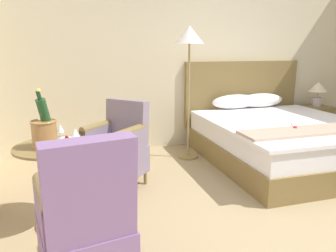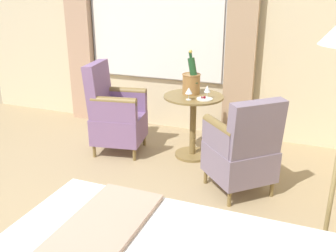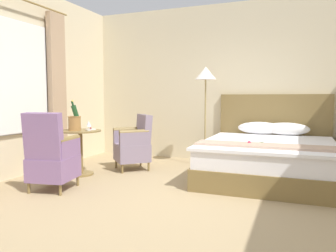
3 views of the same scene
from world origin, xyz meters
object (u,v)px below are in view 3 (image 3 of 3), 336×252
object	(u,v)px
bed	(268,156)
champagne_bucket	(75,121)
side_table_round	(80,148)
armchair_by_window	(134,144)
snack_plate	(91,129)
floor_lamp_brass	(206,81)
wine_glass_near_bucket	(89,125)
armchair_facing_bed	(51,157)
wine_glass_near_edge	(89,124)

from	to	relation	value
bed	champagne_bucket	xyz separation A→B (m)	(-2.87, -0.95, 0.53)
side_table_round	armchair_by_window	world-z (taller)	armchair_by_window
snack_plate	floor_lamp_brass	bearing A→B (deg)	37.61
wine_glass_near_bucket	armchair_facing_bed	distance (m)	0.95
wine_glass_near_bucket	champagne_bucket	bearing A→B (deg)	-168.57
armchair_facing_bed	wine_glass_near_edge	bearing A→B (deg)	97.77
bed	side_table_round	xyz separation A→B (m)	(-2.80, -0.90, 0.11)
bed	armchair_by_window	xyz separation A→B (m)	(-2.19, -0.23, 0.11)
wine_glass_near_edge	armchair_facing_bed	distance (m)	1.11
side_table_round	wine_glass_near_edge	distance (m)	0.41
wine_glass_near_edge	armchair_facing_bed	size ratio (longest dim) A/B	0.14
side_table_round	armchair_facing_bed	distance (m)	0.90
side_table_round	champagne_bucket	world-z (taller)	champagne_bucket
bed	champagne_bucket	bearing A→B (deg)	-161.70
armchair_facing_bed	floor_lamp_brass	bearing A→B (deg)	56.59
champagne_bucket	armchair_facing_bed	size ratio (longest dim) A/B	0.46
champagne_bucket	snack_plate	xyz separation A→B (m)	(0.16, 0.20, -0.14)
bed	wine_glass_near_bucket	distance (m)	2.82
wine_glass_near_bucket	floor_lamp_brass	bearing A→B (deg)	42.23
bed	side_table_round	size ratio (longest dim) A/B	3.17
bed	champagne_bucket	distance (m)	3.07
armchair_by_window	armchair_facing_bed	bearing A→B (deg)	-105.11
side_table_round	wine_glass_near_edge	size ratio (longest dim) A/B	5.00
floor_lamp_brass	armchair_facing_bed	distance (m)	2.90
floor_lamp_brass	wine_glass_near_bucket	size ratio (longest dim) A/B	13.38
side_table_round	armchair_facing_bed	world-z (taller)	armchair_facing_bed
champagne_bucket	wine_glass_near_edge	size ratio (longest dim) A/B	3.36
bed	snack_plate	xyz separation A→B (m)	(-2.71, -0.75, 0.39)
bed	floor_lamp_brass	size ratio (longest dim) A/B	1.28
side_table_round	snack_plate	distance (m)	0.34
champagne_bucket	armchair_by_window	size ratio (longest dim) A/B	0.51
armchair_facing_bed	bed	bearing A→B (deg)	34.32
snack_plate	armchair_by_window	world-z (taller)	armchair_by_window
wine_glass_near_bucket	side_table_round	bearing A→B (deg)	179.74
champagne_bucket	armchair_facing_bed	xyz separation A→B (m)	(0.25, -0.84, -0.41)
floor_lamp_brass	armchair_by_window	size ratio (longest dim) A/B	1.88
champagne_bucket	floor_lamp_brass	bearing A→B (deg)	39.13
side_table_round	armchair_by_window	bearing A→B (deg)	47.63
champagne_bucket	wine_glass_near_bucket	world-z (taller)	champagne_bucket
bed	wine_glass_near_bucket	xyz separation A→B (m)	(-2.63, -0.90, 0.48)
champagne_bucket	wine_glass_near_bucket	xyz separation A→B (m)	(0.23, 0.05, -0.05)
armchair_by_window	armchair_facing_bed	distance (m)	1.61
floor_lamp_brass	side_table_round	size ratio (longest dim) A/B	2.48
champagne_bucket	armchair_by_window	xyz separation A→B (m)	(0.67, 0.72, -0.42)
wine_glass_near_edge	armchair_facing_bed	xyz separation A→B (m)	(0.14, -1.05, -0.36)
side_table_round	snack_plate	size ratio (longest dim) A/B	4.20
bed	champagne_bucket	size ratio (longest dim) A/B	4.71
wine_glass_near_bucket	bed	bearing A→B (deg)	18.88
wine_glass_near_edge	armchair_by_window	bearing A→B (deg)	41.96
floor_lamp_brass	champagne_bucket	xyz separation A→B (m)	(-1.74, -1.41, -0.66)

